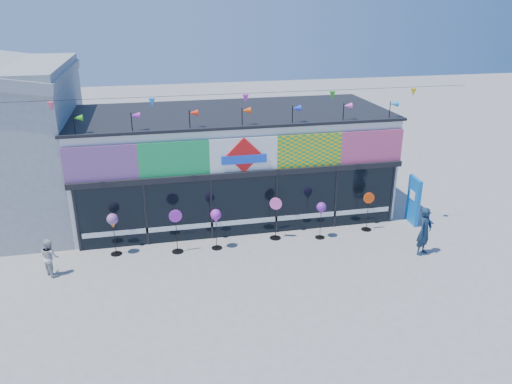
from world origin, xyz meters
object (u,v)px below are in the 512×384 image
object	(u,v)px
spinner_4	(321,210)
spinner_3	(276,217)
spinner_0	(113,222)
child	(50,257)
spinner_2	(216,217)
adult_man	(425,231)
spinner_5	(368,210)
spinner_1	(176,230)
blue_sign	(414,200)

from	to	relation	value
spinner_4	spinner_3	bearing A→B (deg)	169.38
spinner_0	child	size ratio (longest dim) A/B	1.22
spinner_2	adult_man	world-z (taller)	adult_man
spinner_0	spinner_4	size ratio (longest dim) A/B	1.08
spinner_2	spinner_4	world-z (taller)	spinner_2
spinner_5	child	distance (m)	11.14
spinner_1	child	distance (m)	4.05
adult_man	spinner_3	bearing A→B (deg)	122.44
spinner_5	child	xyz separation A→B (m)	(-11.10, -0.95, -0.18)
spinner_1	child	size ratio (longest dim) A/B	1.27
blue_sign	child	size ratio (longest dim) A/B	1.49
blue_sign	spinner_2	distance (m)	7.77
blue_sign	spinner_0	distance (m)	11.18
spinner_1	spinner_2	bearing A→B (deg)	-0.83
spinner_1	child	xyz separation A→B (m)	(-3.98, -0.67, -0.21)
spinner_1	child	bearing A→B (deg)	-170.39
spinner_3	spinner_4	world-z (taller)	spinner_3
spinner_5	adult_man	distance (m)	2.43
spinner_0	spinner_3	bearing A→B (deg)	0.29
adult_man	child	size ratio (longest dim) A/B	1.38
spinner_1	spinner_3	size ratio (longest dim) A/B	0.99
blue_sign	spinner_0	bearing A→B (deg)	-173.80
spinner_0	spinner_4	world-z (taller)	spinner_0
spinner_2	spinner_5	xyz separation A→B (m)	(5.75, 0.29, -0.38)
adult_man	spinner_4	bearing A→B (deg)	115.65
blue_sign	spinner_5	world-z (taller)	blue_sign
spinner_2	spinner_5	size ratio (longest dim) A/B	0.98
spinner_5	adult_man	xyz separation A→B (m)	(1.07, -2.18, 0.05)
adult_man	spinner_1	bearing A→B (deg)	134.88
spinner_2	child	distance (m)	5.42
spinner_3	child	distance (m)	7.61
spinner_4	adult_man	distance (m)	3.58
spinner_0	spinner_2	distance (m)	3.44
spinner_0	spinner_3	xyz separation A→B (m)	(5.63, 0.03, -0.37)
blue_sign	spinner_4	world-z (taller)	blue_sign
spinner_0	spinner_5	distance (m)	9.19
blue_sign	spinner_5	distance (m)	2.01
blue_sign	spinner_2	size ratio (longest dim) A/B	1.24
child	spinner_2	bearing A→B (deg)	-119.62
spinner_0	spinner_2	bearing A→B (deg)	-4.92
spinner_2	spinner_4	xyz separation A→B (m)	(3.81, 0.02, -0.06)
spinner_4	child	xyz separation A→B (m)	(-9.16, -0.68, -0.50)
spinner_0	spinner_5	world-z (taller)	spinner_0
blue_sign	spinner_3	size ratio (longest dim) A/B	1.15
spinner_1	spinner_3	bearing A→B (deg)	4.88
spinner_2	adult_man	distance (m)	7.09
spinner_1	spinner_2	distance (m)	1.41
spinner_1	spinner_5	world-z (taller)	spinner_1
spinner_5	spinner_4	bearing A→B (deg)	-172.06
child	blue_sign	bearing A→B (deg)	-121.34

